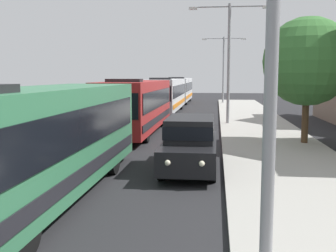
% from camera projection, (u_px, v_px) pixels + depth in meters
% --- Properties ---
extents(bus_lead, '(2.58, 11.21, 3.21)m').
position_uv_depth(bus_lead, '(43.00, 139.00, 10.87)').
color(bus_lead, '#33724C').
rests_on(bus_lead, ground_plane).
extents(bus_second_in_line, '(2.58, 11.36, 3.21)m').
position_uv_depth(bus_second_in_line, '(137.00, 104.00, 23.84)').
color(bus_second_in_line, maroon).
rests_on(bus_second_in_line, ground_plane).
extents(bus_middle, '(2.58, 12.43, 3.21)m').
position_uv_depth(bus_middle, '(166.00, 94.00, 37.31)').
color(bus_middle, silver).
rests_on(bus_middle, ground_plane).
extents(bus_fourth_in_line, '(2.58, 11.91, 3.21)m').
position_uv_depth(bus_fourth_in_line, '(179.00, 89.00, 50.52)').
color(bus_fourth_in_line, silver).
rests_on(bus_fourth_in_line, ground_plane).
extents(white_suv, '(1.86, 5.10, 1.90)m').
position_uv_depth(white_suv, '(190.00, 141.00, 14.48)').
color(white_suv, black).
rests_on(white_suv, ground_plane).
extents(streetlamp_mid, '(5.41, 0.28, 7.97)m').
position_uv_depth(streetlamp_mid, '(229.00, 51.00, 27.18)').
color(streetlamp_mid, gray).
rests_on(streetlamp_mid, sidewalk).
extents(streetlamp_far, '(5.18, 0.28, 7.83)m').
position_uv_depth(streetlamp_far, '(223.00, 63.00, 48.60)').
color(streetlamp_far, gray).
rests_on(streetlamp_far, sidewalk).
extents(roadside_tree, '(4.20, 4.20, 5.99)m').
position_uv_depth(roadside_tree, '(308.00, 62.00, 19.20)').
color(roadside_tree, '#4C3823').
rests_on(roadside_tree, sidewalk).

